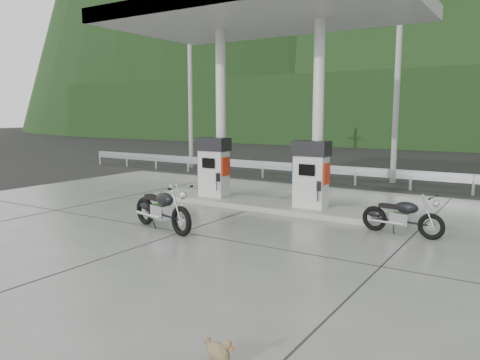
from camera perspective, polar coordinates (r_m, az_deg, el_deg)
The scene contains 17 objects.
ground at distance 11.51m, azimuth -3.95°, elevation -5.42°, with size 160.00×160.00×0.00m, color black.
forecourt_apron at distance 11.51m, azimuth -3.95°, elevation -5.37°, with size 18.00×14.00×0.02m, color slate.
pump_island at distance 13.54m, azimuth 2.33°, elevation -2.94°, with size 7.00×1.40×0.15m, color gray.
gas_pump_left at distance 14.25m, azimuth -3.23°, elevation 1.57°, with size 0.95×0.55×1.80m, color silver, non-canonical shape.
gas_pump_right at distance 12.67m, azimuth 8.63°, elevation 0.68°, with size 0.95×0.55×1.80m, color silver, non-canonical shape.
canopy_column_left at distance 14.48m, azimuth -2.35°, elevation 8.03°, with size 0.30×0.30×5.00m, color silver.
canopy_column_right at distance 12.93m, azimuth 9.51°, elevation 7.92°, with size 0.30×0.30×5.00m, color silver.
canopy_roof at distance 13.56m, azimuth 2.47°, elevation 19.51°, with size 8.50×5.00×0.40m, color beige.
guardrail at distance 18.36m, azimuth 10.97°, elevation 1.77°, with size 26.00×0.16×1.42m, color #AFB2B8, non-canonical shape.
road at distance 21.72m, azimuth 14.31°, elevation 0.75°, with size 60.00×7.00×0.01m, color black.
utility_pole_a at distance 23.64m, azimuth -6.09°, elevation 11.23°, with size 0.22×0.22×8.00m, color gray.
utility_pole_b at distance 19.13m, azimuth 18.64°, elevation 11.62°, with size 0.22×0.22×8.00m, color gray.
tree_band at distance 39.57m, azimuth 22.94°, elevation 7.91°, with size 80.00×6.00×6.00m, color black.
forested_hills at distance 69.38m, azimuth 26.96°, elevation 4.99°, with size 100.00×40.00×140.00m, color black, non-canonical shape.
motorcycle_left at distance 10.93m, azimuth -9.47°, elevation -3.56°, with size 2.02×0.64×0.95m, color black, non-canonical shape.
motorcycle_right at distance 10.96m, azimuth 19.15°, elevation -4.25°, with size 1.72×0.54×0.81m, color black, non-canonical shape.
duck at distance 5.27m, azimuth -2.71°, elevation -20.27°, with size 0.45×0.13×0.32m, color brown, non-canonical shape.
Camera 1 is at (6.64, -9.01, 2.68)m, focal length 35.00 mm.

